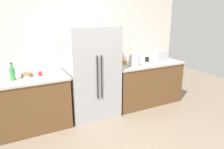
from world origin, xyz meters
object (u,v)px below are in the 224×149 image
object	(u,v)px
cup_a	(125,62)
bowl_a	(27,75)
toaster	(160,56)
cup_c	(40,74)
cup_b	(147,59)
refrigerator	(92,73)
bottle_b	(13,73)
rice_cooker	(134,59)
cup_d	(27,79)

from	to	relation	value
cup_a	bowl_a	xyz separation A→B (m)	(-1.96, -0.04, -0.01)
toaster	cup_a	xyz separation A→B (m)	(-0.87, 0.09, -0.07)
bowl_a	cup_a	bearing A→B (deg)	1.11
toaster	cup_c	distance (m)	2.62
toaster	cup_b	size ratio (longest dim) A/B	2.76
refrigerator	bowl_a	bearing A→B (deg)	173.95
toaster	cup_a	world-z (taller)	toaster
bottle_b	cup_a	size ratio (longest dim) A/B	3.25
rice_cooker	cup_c	size ratio (longest dim) A/B	3.84
cup_c	bowl_a	xyz separation A→B (m)	(-0.21, 0.05, -0.01)
cup_b	bottle_b	bearing A→B (deg)	-177.73
bottle_b	bowl_a	size ratio (longest dim) A/B	1.50
cup_a	refrigerator	bearing A→B (deg)	-168.95
cup_a	bowl_a	size ratio (longest dim) A/B	0.46
toaster	bottle_b	size ratio (longest dim) A/B	0.97
bottle_b	rice_cooker	bearing A→B (deg)	-1.58
cup_b	cup_d	bearing A→B (deg)	-173.57
rice_cooker	cup_d	bearing A→B (deg)	-176.83
cup_c	bottle_b	bearing A→B (deg)	-171.32
cup_a	cup_d	size ratio (longest dim) A/B	1.05
bottle_b	cup_d	distance (m)	0.27
rice_cooker	cup_a	xyz separation A→B (m)	(-0.10, 0.22, -0.09)
refrigerator	toaster	bearing A→B (deg)	2.27
toaster	cup_b	distance (m)	0.33
bottle_b	toaster	bearing A→B (deg)	1.24
cup_b	bowl_a	world-z (taller)	cup_b
rice_cooker	bottle_b	distance (m)	2.27
cup_c	cup_b	bearing A→B (deg)	1.06
bottle_b	cup_a	distance (m)	2.18
cup_c	refrigerator	bearing A→B (deg)	-4.10
toaster	bowl_a	bearing A→B (deg)	178.90
cup_d	bowl_a	bearing A→B (deg)	83.94
refrigerator	cup_b	size ratio (longest dim) A/B	17.24
toaster	cup_b	xyz separation A→B (m)	(-0.32, 0.04, -0.06)
refrigerator	cup_c	xyz separation A→B (m)	(-0.93, 0.07, 0.09)
cup_a	cup_b	bearing A→B (deg)	-5.15
toaster	rice_cooker	bearing A→B (deg)	-170.56
cup_a	bowl_a	distance (m)	1.96
bottle_b	bowl_a	distance (m)	0.26
bottle_b	cup_d	bearing A→B (deg)	-43.52
bottle_b	cup_c	world-z (taller)	bottle_b
toaster	rice_cooker	world-z (taller)	rice_cooker
rice_cooker	cup_d	distance (m)	2.09
refrigerator	toaster	world-z (taller)	refrigerator
cup_d	bowl_a	size ratio (longest dim) A/B	0.44
cup_a	cup_d	distance (m)	2.02
cup_b	bowl_a	bearing A→B (deg)	179.73
refrigerator	cup_d	xyz separation A→B (m)	(-1.17, -0.18, 0.10)
refrigerator	cup_a	xyz separation A→B (m)	(0.81, 0.16, 0.09)
cup_c	bowl_a	world-z (taller)	cup_c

